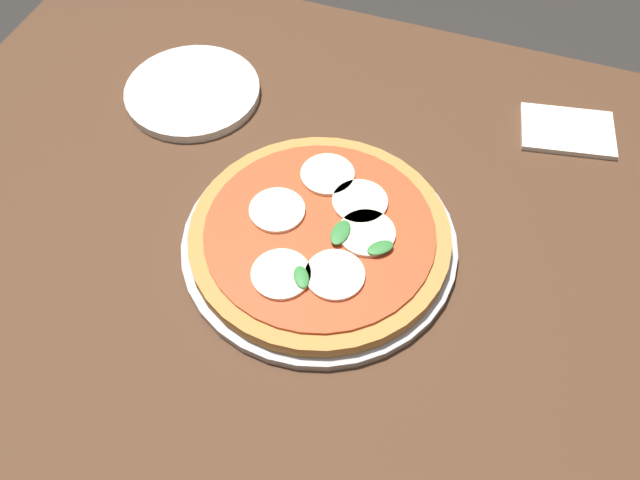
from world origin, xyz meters
The scene contains 6 objects.
ground_plane centered at (0.00, 0.00, 0.00)m, with size 6.00×6.00×0.00m, color #2D2B28.
dining_table centered at (0.00, 0.00, 0.65)m, with size 1.19×0.95×0.77m.
serving_tray centered at (-0.02, 0.00, 0.77)m, with size 0.34×0.34×0.01m, color #B2B2B7.
pizza centered at (-0.02, 0.00, 0.79)m, with size 0.32×0.32×0.03m.
plate_white centered at (0.25, -0.20, 0.77)m, with size 0.20×0.20×0.01m, color white.
napkin centered at (-0.28, -0.31, 0.77)m, with size 0.13×0.09×0.01m, color white.
Camera 1 is at (-0.19, 0.47, 1.46)m, focal length 38.19 mm.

